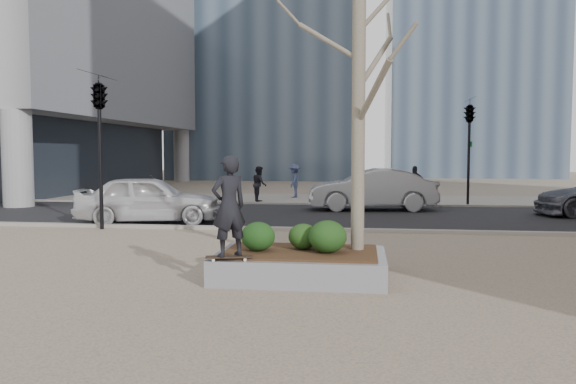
# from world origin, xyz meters

# --- Properties ---
(ground) EXTENTS (120.00, 120.00, 0.00)m
(ground) POSITION_xyz_m (0.00, 0.00, 0.00)
(ground) COLOR gray
(ground) RESTS_ON ground
(street) EXTENTS (60.00, 8.00, 0.02)m
(street) POSITION_xyz_m (0.00, 10.00, 0.01)
(street) COLOR black
(street) RESTS_ON ground
(far_sidewalk) EXTENTS (60.00, 6.00, 0.02)m
(far_sidewalk) POSITION_xyz_m (0.00, 17.00, 0.01)
(far_sidewalk) COLOR gray
(far_sidewalk) RESTS_ON ground
(planter) EXTENTS (3.00, 2.00, 0.45)m
(planter) POSITION_xyz_m (1.00, 0.00, 0.23)
(planter) COLOR gray
(planter) RESTS_ON ground
(planter_mulch) EXTENTS (2.70, 1.70, 0.04)m
(planter_mulch) POSITION_xyz_m (1.00, 0.00, 0.47)
(planter_mulch) COLOR #382314
(planter_mulch) RESTS_ON planter
(sycamore_tree) EXTENTS (2.80, 2.80, 6.60)m
(sycamore_tree) POSITION_xyz_m (2.00, 0.30, 3.79)
(sycamore_tree) COLOR gray
(sycamore_tree) RESTS_ON planter_mulch
(shrub_left) EXTENTS (0.61, 0.61, 0.52)m
(shrub_left) POSITION_xyz_m (0.25, -0.12, 0.75)
(shrub_left) COLOR #163912
(shrub_left) RESTS_ON planter_mulch
(shrub_middle) EXTENTS (0.55, 0.55, 0.46)m
(shrub_middle) POSITION_xyz_m (1.03, 0.18, 0.72)
(shrub_middle) COLOR #1D3F14
(shrub_middle) RESTS_ON planter_mulch
(shrub_right) EXTENTS (0.67, 0.67, 0.57)m
(shrub_right) POSITION_xyz_m (1.49, -0.14, 0.78)
(shrub_right) COLOR #133C14
(shrub_right) RESTS_ON planter_mulch
(skateboard) EXTENTS (0.81, 0.38, 0.08)m
(skateboard) POSITION_xyz_m (-0.10, -0.88, 0.49)
(skateboard) COLOR black
(skateboard) RESTS_ON planter
(skateboarder) EXTENTS (0.73, 0.70, 1.67)m
(skateboarder) POSITION_xyz_m (-0.10, -0.88, 1.36)
(skateboarder) COLOR black
(skateboarder) RESTS_ON skateboard
(police_car) EXTENTS (4.72, 2.63, 1.52)m
(police_car) POSITION_xyz_m (-4.60, 7.00, 0.78)
(police_car) COLOR silver
(police_car) RESTS_ON street
(car_silver) EXTENTS (5.03, 2.20, 1.61)m
(car_silver) POSITION_xyz_m (2.43, 12.02, 0.82)
(car_silver) COLOR gray
(car_silver) RESTS_ON street
(pedestrian_a) EXTENTS (0.83, 0.94, 1.61)m
(pedestrian_a) POSITION_xyz_m (-2.60, 15.25, 0.83)
(pedestrian_a) COLOR black
(pedestrian_a) RESTS_ON far_sidewalk
(pedestrian_b) EXTENTS (0.70, 1.12, 1.67)m
(pedestrian_b) POSITION_xyz_m (-1.29, 17.69, 0.86)
(pedestrian_b) COLOR #3A4569
(pedestrian_b) RESTS_ON far_sidewalk
(pedestrian_c) EXTENTS (1.02, 0.61, 1.62)m
(pedestrian_c) POSITION_xyz_m (4.42, 15.95, 0.84)
(pedestrian_c) COLOR black
(pedestrian_c) RESTS_ON far_sidewalk
(traffic_light_near) EXTENTS (0.60, 2.48, 4.50)m
(traffic_light_near) POSITION_xyz_m (-5.50, 5.60, 2.25)
(traffic_light_near) COLOR black
(traffic_light_near) RESTS_ON ground
(traffic_light_far) EXTENTS (0.60, 2.48, 4.50)m
(traffic_light_far) POSITION_xyz_m (6.50, 14.60, 2.25)
(traffic_light_far) COLOR black
(traffic_light_far) RESTS_ON ground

